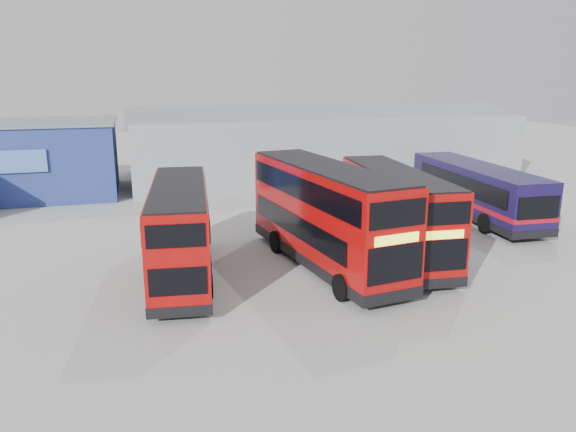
{
  "coord_description": "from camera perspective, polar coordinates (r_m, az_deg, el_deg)",
  "views": [
    {
      "loc": [
        -6.72,
        -23.72,
        8.43
      ],
      "look_at": [
        -0.23,
        -0.17,
        2.1
      ],
      "focal_mm": 35.0,
      "sensor_mm": 36.0,
      "label": 1
    }
  ],
  "objects": [
    {
      "name": "double_decker_left",
      "position": [
        23.56,
        -10.89,
        -1.66
      ],
      "size": [
        3.21,
        9.53,
        3.96
      ],
      "rotation": [
        0.0,
        0.0,
        3.04
      ],
      "color": "#9A0808",
      "rests_on": "ground"
    },
    {
      "name": "maintenance_shed",
      "position": [
        46.5,
        3.2,
        7.31
      ],
      "size": [
        30.5,
        12.0,
        5.89
      ],
      "color": "#90959D",
      "rests_on": "ground"
    },
    {
      "name": "single_decker_blue",
      "position": [
        34.82,
        18.51,
        2.36
      ],
      "size": [
        3.18,
        11.55,
        3.1
      ],
      "rotation": [
        0.0,
        0.0,
        3.1
      ],
      "color": "#100C37",
      "rests_on": "ground"
    },
    {
      "name": "double_decker_right",
      "position": [
        26.19,
        10.83,
        0.12
      ],
      "size": [
        3.04,
        9.78,
        4.08
      ],
      "rotation": [
        0.0,
        0.0,
        -0.08
      ],
      "color": "#9A0808",
      "rests_on": "ground"
    },
    {
      "name": "office_block",
      "position": [
        42.75,
        -25.17,
        5.29
      ],
      "size": [
        12.3,
        8.32,
        5.12
      ],
      "color": "navy",
      "rests_on": "ground"
    },
    {
      "name": "ground_plane",
      "position": [
        26.06,
        0.39,
        -4.35
      ],
      "size": [
        120.0,
        120.0,
        0.0
      ],
      "primitive_type": "plane",
      "color": "gray",
      "rests_on": "ground"
    },
    {
      "name": "double_decker_centre",
      "position": [
        24.47,
        3.87,
        -0.13
      ],
      "size": [
        4.12,
        10.93,
        4.52
      ],
      "rotation": [
        0.0,
        0.0,
        0.15
      ],
      "color": "#9A0808",
      "rests_on": "ground"
    }
  ]
}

